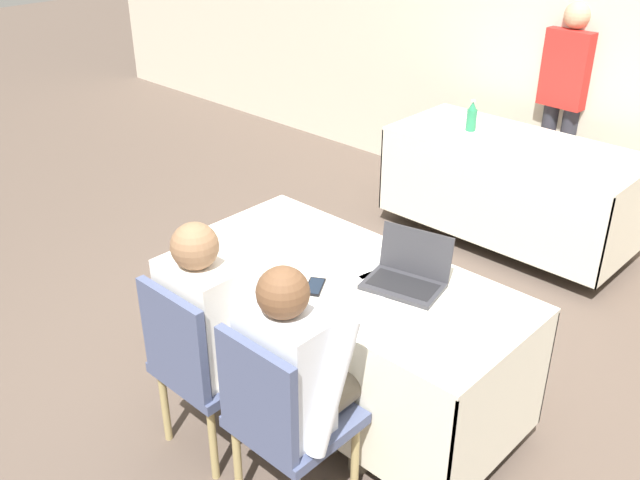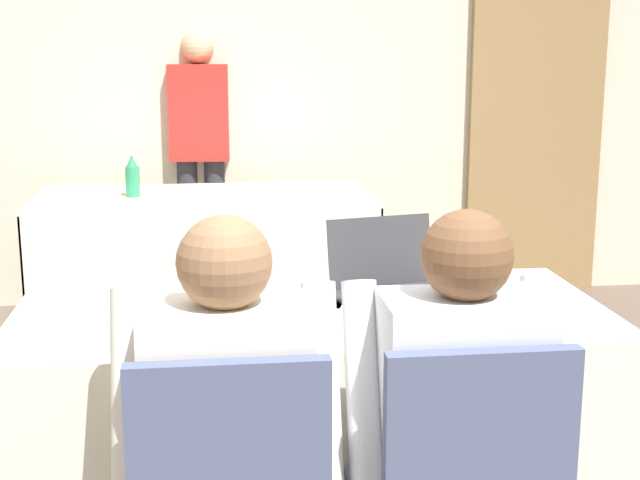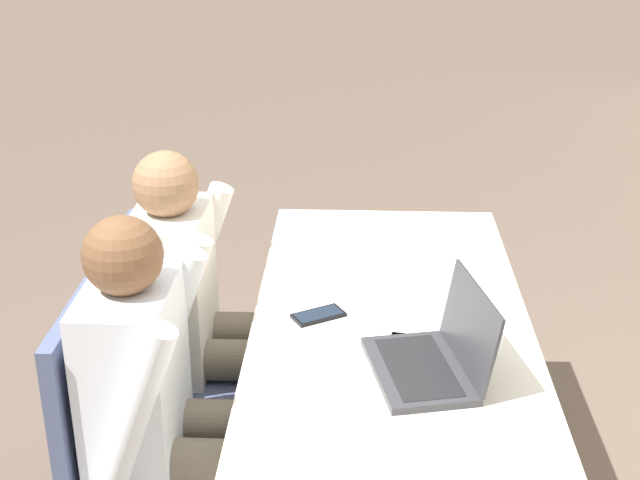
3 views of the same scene
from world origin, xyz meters
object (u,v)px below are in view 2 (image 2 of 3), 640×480
person_checkered_shirt (228,430)px  person_white_shirt (451,419)px  person_red_shirt (200,149)px  laptop (391,283)px  cell_phone (310,330)px  water_bottle (132,177)px

person_checkered_shirt → person_white_shirt: size_ratio=1.00×
person_red_shirt → person_checkered_shirt: bearing=-85.4°
laptop → person_red_shirt: bearing=90.0°
person_white_shirt → person_red_shirt: 3.44m
cell_phone → person_checkered_shirt: size_ratio=0.14×
person_red_shirt → cell_phone: bearing=-80.9°
water_bottle → person_white_shirt: 2.83m
laptop → cell_phone: laptop is taller
person_checkered_shirt → person_red_shirt: person_red_shirt is taller
laptop → person_white_shirt: bearing=-102.3°
laptop → person_white_shirt: 0.70m
water_bottle → person_white_shirt: person_white_shirt is taller
cell_phone → person_checkered_shirt: bearing=-151.4°
laptop → person_checkered_shirt: bearing=-139.0°
person_white_shirt → person_checkered_shirt: bearing=0.0°
laptop → person_checkered_shirt: person_checkered_shirt is taller
water_bottle → person_red_shirt: bearing=64.6°
cell_phone → water_bottle: bearing=75.1°
cell_phone → water_bottle: water_bottle is taller
person_checkered_shirt → person_red_shirt: size_ratio=0.73×
cell_phone → person_red_shirt: size_ratio=0.10×
water_bottle → person_red_shirt: 0.78m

